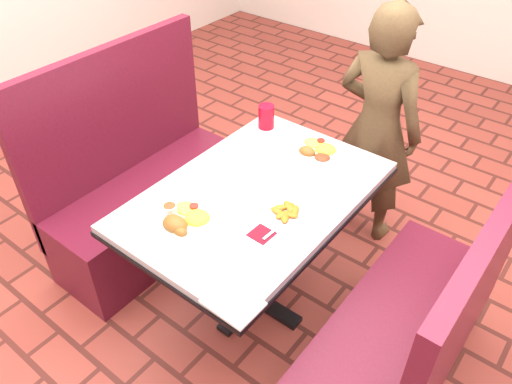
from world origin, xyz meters
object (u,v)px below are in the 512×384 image
far_dinner_plate (318,149)px  red_tumbler (266,117)px  dining_table (256,208)px  near_dinner_plate (185,217)px  plantain_plate (286,213)px  booth_bench_left (147,196)px  booth_bench_right (404,342)px  diner_person (377,129)px

far_dinner_plate → red_tumbler: bearing=173.5°
dining_table → near_dinner_plate: size_ratio=4.55×
far_dinner_plate → plantain_plate: far_dinner_plate is taller
dining_table → booth_bench_left: (-0.80, 0.00, -0.32)m
booth_bench_left → booth_bench_right: (1.60, 0.00, 0.00)m
dining_table → plantain_plate: (0.19, -0.04, 0.11)m
dining_table → red_tumbler: (-0.30, 0.47, 0.16)m
booth_bench_right → plantain_plate: booth_bench_right is taller
diner_person → far_dinner_plate: bearing=81.2°
far_dinner_plate → plantain_plate: 0.50m
near_dinner_plate → far_dinner_plate: bearing=78.7°
plantain_plate → dining_table: bearing=167.3°
diner_person → far_dinner_plate: diner_person is taller
near_dinner_plate → far_dinner_plate: 0.79m
far_dinner_plate → booth_bench_left: bearing=-152.8°
booth_bench_right → diner_person: size_ratio=0.85×
booth_bench_left → diner_person: size_ratio=0.85×
diner_person → red_tumbler: size_ratio=11.14×
diner_person → far_dinner_plate: (-0.10, -0.46, 0.07)m
booth_bench_right → plantain_plate: 0.74m
diner_person → near_dinner_plate: size_ratio=5.28×
near_dinner_plate → red_tumbler: size_ratio=2.11×
booth_bench_left → plantain_plate: bearing=-2.5°
booth_bench_right → red_tumbler: bearing=156.7°
diner_person → red_tumbler: diner_person is taller
near_dinner_plate → far_dinner_plate: (0.15, 0.78, -0.01)m
diner_person → red_tumbler: (-0.45, -0.42, 0.11)m
booth_bench_left → plantain_plate: booth_bench_left is taller
booth_bench_right → diner_person: (-0.65, 0.90, 0.37)m
plantain_plate → red_tumbler: bearing=133.8°
dining_table → near_dinner_plate: 0.38m
booth_bench_right → near_dinner_plate: (-0.91, -0.34, 0.45)m
dining_table → red_tumbler: red_tumbler is taller
booth_bench_right → far_dinner_plate: (-0.75, 0.43, 0.44)m
booth_bench_left → far_dinner_plate: 1.05m
dining_table → plantain_plate: size_ratio=6.07×
booth_bench_left → near_dinner_plate: booth_bench_left is taller
booth_bench_right → far_dinner_plate: 0.97m
far_dinner_plate → red_tumbler: size_ratio=2.07×
booth_bench_right → red_tumbler: booth_bench_right is taller
diner_person → red_tumbler: 0.63m
booth_bench_right → plantain_plate: (-0.60, -0.04, 0.43)m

